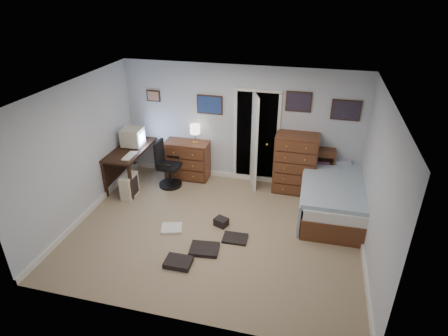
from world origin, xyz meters
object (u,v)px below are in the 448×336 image
at_px(bed, 333,194).
at_px(computer_desk, 126,156).
at_px(tall_dresser, 295,163).
at_px(office_chair, 167,169).
at_px(low_dresser, 188,160).

bearing_deg(bed, computer_desk, 178.80).
height_order(tall_dresser, bed, tall_dresser).
height_order(office_chair, bed, office_chair).
bearing_deg(bed, tall_dresser, 143.58).
distance_m(low_dresser, bed, 3.16).
bearing_deg(tall_dresser, office_chair, -169.96).
height_order(computer_desk, bed, computer_desk).
bearing_deg(tall_dresser, low_dresser, 179.82).
bearing_deg(low_dresser, tall_dresser, -1.62).
height_order(computer_desk, office_chair, office_chair).
xyz_separation_m(tall_dresser, bed, (0.77, -0.56, -0.28)).
xyz_separation_m(computer_desk, office_chair, (0.88, 0.07, -0.23)).
xyz_separation_m(computer_desk, low_dresser, (1.17, 0.54, -0.20)).
relative_size(tall_dresser, bed, 0.56).
bearing_deg(tall_dresser, computer_desk, -171.20).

